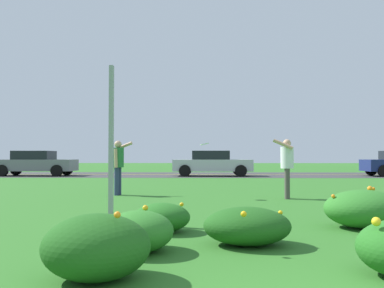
# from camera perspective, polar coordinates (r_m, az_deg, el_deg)

# --- Properties ---
(ground_plane) EXTENTS (120.00, 120.00, 0.00)m
(ground_plane) POSITION_cam_1_polar(r_m,az_deg,el_deg) (14.04, 6.63, -6.25)
(ground_plane) COLOR #2D6B23
(highway_strip) EXTENTS (120.00, 7.95, 0.01)m
(highway_strip) POSITION_cam_1_polar(r_m,az_deg,el_deg) (26.32, 4.25, -4.12)
(highway_strip) COLOR #38383A
(highway_strip) RESTS_ON ground
(highway_center_stripe) EXTENTS (120.00, 0.16, 0.00)m
(highway_center_stripe) POSITION_cam_1_polar(r_m,az_deg,el_deg) (26.32, 4.25, -4.11)
(highway_center_stripe) COLOR yellow
(highway_center_stripe) RESTS_ON ground
(daylily_clump_mid_left) EXTENTS (1.23, 1.08, 0.64)m
(daylily_clump_mid_left) POSITION_cam_1_polar(r_m,az_deg,el_deg) (7.24, 22.05, -8.06)
(daylily_clump_mid_left) COLOR #2D7526
(daylily_clump_mid_left) RESTS_ON ground
(daylily_clump_front_left) EXTENTS (1.11, 1.00, 0.49)m
(daylily_clump_front_left) POSITION_cam_1_polar(r_m,az_deg,el_deg) (5.51, 7.38, -10.84)
(daylily_clump_front_left) COLOR #1E5619
(daylily_clump_front_left) RESTS_ON ground
(daylily_clump_front_right) EXTENTS (0.85, 0.79, 0.44)m
(daylily_clump_front_right) POSITION_cam_1_polar(r_m,az_deg,el_deg) (6.40, -4.08, -9.78)
(daylily_clump_front_right) COLOR #23661E
(daylily_clump_front_right) RESTS_ON ground
(daylily_clump_near_camera) EXTENTS (0.83, 0.91, 0.53)m
(daylily_clump_near_camera) POSITION_cam_1_polar(r_m,az_deg,el_deg) (5.12, -7.21, -11.52)
(daylily_clump_near_camera) COLOR #2D7526
(daylily_clump_near_camera) RESTS_ON ground
(daylily_clump_front_center) EXTENTS (0.98, 0.94, 0.64)m
(daylily_clump_front_center) POSITION_cam_1_polar(r_m,az_deg,el_deg) (4.05, -12.68, -13.29)
(daylily_clump_front_center) COLOR #1E5619
(daylily_clump_front_center) RESTS_ON ground
(sign_post_near_path) EXTENTS (0.07, 0.10, 2.67)m
(sign_post_near_path) POSITION_cam_1_polar(r_m,az_deg,el_deg) (7.33, -10.78, 0.03)
(sign_post_near_path) COLOR #93969B
(sign_post_near_path) RESTS_ON ground
(person_thrower_green_shirt) EXTENTS (0.58, 0.52, 1.58)m
(person_thrower_green_shirt) POSITION_cam_1_polar(r_m,az_deg,el_deg) (12.55, -9.88, -2.46)
(person_thrower_green_shirt) COLOR #287038
(person_thrower_green_shirt) RESTS_ON ground
(person_catcher_white_shirt) EXTENTS (0.57, 0.52, 1.59)m
(person_catcher_white_shirt) POSITION_cam_1_polar(r_m,az_deg,el_deg) (11.56, 12.60, -2.51)
(person_catcher_white_shirt) COLOR silver
(person_catcher_white_shirt) RESTS_ON ground
(frisbee_white) EXTENTS (0.25, 0.25, 0.08)m
(frisbee_white) POSITION_cam_1_polar(r_m,az_deg,el_deg) (11.50, 1.67, -0.00)
(frisbee_white) COLOR white
(car_gray_leftmost) EXTENTS (4.50, 2.00, 1.45)m
(car_gray_leftmost) POSITION_cam_1_polar(r_m,az_deg,el_deg) (26.36, -20.25, -2.42)
(car_gray_leftmost) COLOR slate
(car_gray_leftmost) RESTS_ON ground
(car_silver_center_left) EXTENTS (4.50, 2.00, 1.45)m
(car_silver_center_left) POSITION_cam_1_polar(r_m,az_deg,el_deg) (24.48, 2.71, -2.58)
(car_silver_center_left) COLOR #B7BABF
(car_silver_center_left) RESTS_ON ground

